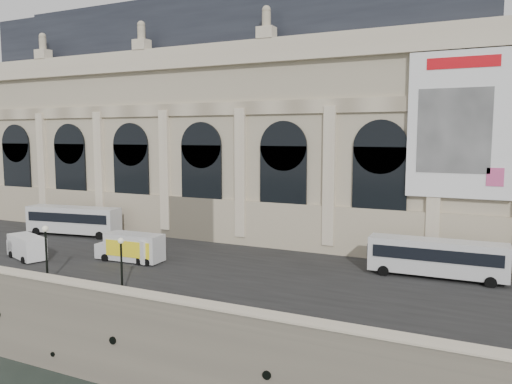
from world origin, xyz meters
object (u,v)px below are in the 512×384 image
van_c (135,248)px  lamp_right (122,267)px  box_truck (131,247)px  lamp_left (46,255)px  bus_right (436,257)px  bus_left (73,220)px  van_b (26,247)px

van_c → lamp_right: lamp_right is taller
van_c → box_truck: 0.64m
box_truck → lamp_left: lamp_left is taller
bus_right → lamp_left: 32.36m
lamp_right → lamp_left: bearing=-177.3°
bus_right → lamp_right: bearing=-144.5°
bus_left → van_b: bus_left is taller
bus_left → van_c: size_ratio=2.12×
bus_right → lamp_right: size_ratio=2.54×
van_b → van_c: 10.90m
lamp_left → lamp_right: (7.45, 0.36, -0.19)m
van_c → lamp_right: bearing=-55.9°
bus_left → lamp_left: size_ratio=2.51×
van_c → lamp_left: bearing=-98.1°
box_truck → van_c: bearing=92.8°
box_truck → van_b: bearing=-160.4°
van_b → lamp_right: size_ratio=1.26×
lamp_left → box_truck: bearing=81.2°
van_c → box_truck: (0.03, -0.62, 0.16)m
bus_left → van_b: (4.39, -10.53, -0.78)m
bus_right → box_truck: bearing=-166.4°
lamp_left → bus_right: bearing=28.3°
box_truck → bus_right: bearing=13.6°
box_truck → lamp_right: bearing=-54.2°
bus_right → van_c: bus_right is taller
bus_left → bus_right: bus_left is taller
box_truck → bus_left: bearing=154.4°
bus_left → bus_right: (41.59, -0.37, -0.11)m
lamp_left → van_c: bearing=81.9°
bus_right → box_truck: (-27.12, -6.56, -0.48)m
bus_left → lamp_left: 20.47m
van_c → lamp_right: size_ratio=1.29×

